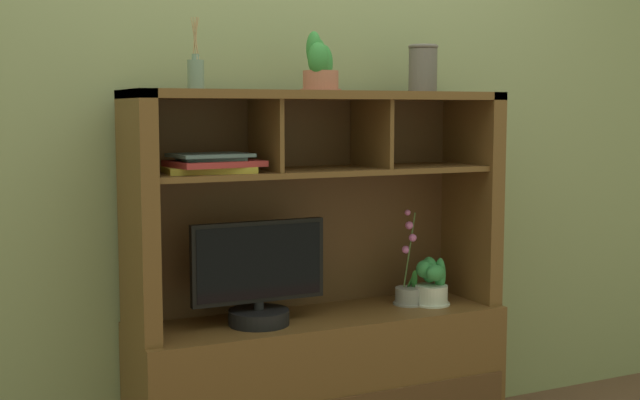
# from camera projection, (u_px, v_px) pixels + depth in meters

# --- Properties ---
(back_wall) EXTENTS (6.00, 0.02, 2.80)m
(back_wall) POSITION_uv_depth(u_px,v_px,m) (293.00, 87.00, 3.20)
(back_wall) COLOR #8F9B69
(back_wall) RESTS_ON ground
(media_console) EXTENTS (1.40, 0.45, 1.38)m
(media_console) POSITION_uv_depth(u_px,v_px,m) (319.00, 347.00, 3.10)
(media_console) COLOR brown
(media_console) RESTS_ON ground
(tv_monitor) EXTENTS (0.49, 0.22, 0.37)m
(tv_monitor) POSITION_uv_depth(u_px,v_px,m) (259.00, 281.00, 2.91)
(tv_monitor) COLOR black
(tv_monitor) RESTS_ON media_console
(potted_orchid) EXTENTS (0.12, 0.12, 0.37)m
(potted_orchid) POSITION_uv_depth(u_px,v_px,m) (409.00, 290.00, 3.23)
(potted_orchid) COLOR gray
(potted_orchid) RESTS_ON media_console
(potted_fern) EXTENTS (0.14, 0.14, 0.18)m
(potted_fern) POSITION_uv_depth(u_px,v_px,m) (431.00, 284.00, 3.23)
(potted_fern) COLOR silver
(potted_fern) RESTS_ON media_console
(magazine_stack_left) EXTENTS (0.34, 0.25, 0.07)m
(magazine_stack_left) POSITION_uv_depth(u_px,v_px,m) (211.00, 164.00, 2.82)
(magazine_stack_left) COLOR gold
(magazine_stack_left) RESTS_ON media_console
(diffuser_bottle) EXTENTS (0.06, 0.06, 0.24)m
(diffuser_bottle) POSITION_uv_depth(u_px,v_px,m) (196.00, 73.00, 2.81)
(diffuser_bottle) COLOR gray
(diffuser_bottle) RESTS_ON media_console
(potted_succulent) EXTENTS (0.15, 0.15, 0.21)m
(potted_succulent) POSITION_uv_depth(u_px,v_px,m) (320.00, 66.00, 2.97)
(potted_succulent) COLOR #B56952
(potted_succulent) RESTS_ON media_console
(ceramic_vase) EXTENTS (0.12, 0.12, 0.18)m
(ceramic_vase) POSITION_uv_depth(u_px,v_px,m) (423.00, 68.00, 3.20)
(ceramic_vase) COLOR #5F5954
(ceramic_vase) RESTS_ON media_console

